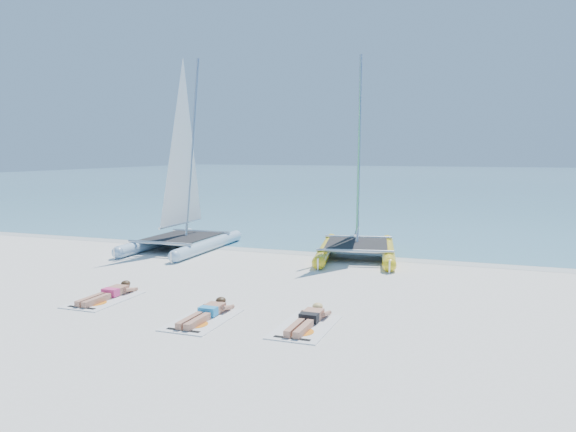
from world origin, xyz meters
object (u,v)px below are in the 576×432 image
catamaran_yellow (358,189)px  sunbather_a (109,293)px  towel_a (104,299)px  towel_c (305,327)px  sunbather_c (308,319)px  catamaran_blue (183,190)px  towel_b (203,320)px  sunbather_b (207,312)px

catamaran_yellow → sunbather_a: size_ratio=3.96×
towel_a → towel_c: size_ratio=1.00×
towel_a → sunbather_c: bearing=-1.4°
catamaran_blue → towel_b: size_ratio=3.75×
towel_b → sunbather_a: bearing=164.7°
towel_a → sunbather_c: size_ratio=1.07×
sunbather_c → catamaran_yellow: bearing=96.4°
catamaran_yellow → catamaran_blue: bearing=179.5°
sunbather_b → catamaran_yellow: bearing=81.6°
catamaran_blue → catamaran_yellow: bearing=9.6°
catamaran_yellow → sunbather_b: 8.49m
sunbather_a → towel_b: size_ratio=0.93×
catamaran_blue → towel_a: catamaran_blue is taller
sunbather_c → catamaran_blue: bearing=135.2°
sunbather_b → catamaran_blue: bearing=123.8°
towel_b → catamaran_yellow: bearing=81.8°
sunbather_a → towel_c: sunbather_a is taller
sunbather_b → towel_a: bearing=172.0°
catamaran_yellow → sunbather_b: bearing=-109.6°
towel_b → towel_a: bearing=168.3°
towel_a → sunbather_b: 2.91m
catamaran_blue → sunbather_b: bearing=-57.2°
catamaran_blue → towel_c: bearing=-46.6°
towel_a → towel_c: 4.97m
catamaran_blue → sunbather_b: catamaran_blue is taller
sunbather_a → sunbather_c: size_ratio=1.00×
sunbather_b → sunbather_c: bearing=7.7°
towel_c → catamaran_yellow: bearing=96.2°
catamaran_yellow → sunbather_a: bearing=-129.5°
sunbather_c → towel_a: bearing=178.6°
catamaran_blue → towel_c: size_ratio=3.75×
towel_a → towel_b: same height
catamaran_blue → sunbather_b: 8.70m
catamaran_blue → catamaran_yellow: catamaran_blue is taller
catamaran_blue → towel_b: bearing=-57.9°
towel_b → towel_c: 2.10m
catamaran_blue → sunbather_c: 9.79m
catamaran_yellow → towel_c: bearing=-94.9°
catamaran_yellow → towel_c: size_ratio=3.70×
towel_b → towel_c: size_ratio=1.00×
catamaran_yellow → towel_c: catamaran_yellow is taller
catamaran_blue → sunbather_b: (4.72, -7.05, -1.95)m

